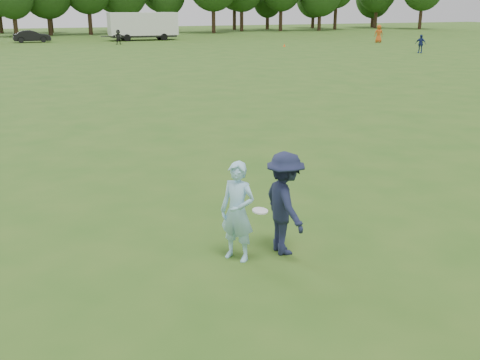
{
  "coord_description": "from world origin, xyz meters",
  "views": [
    {
      "loc": [
        -2.48,
        -8.61,
        4.26
      ],
      "look_at": [
        1.23,
        0.67,
        1.1
      ],
      "focal_mm": 42.0,
      "sensor_mm": 36.0,
      "label": 1
    }
  ],
  "objects_px": {
    "player_far_c": "(379,34)",
    "field_cone": "(284,45)",
    "thrower": "(238,212)",
    "defender": "(285,203)",
    "player_far_b": "(420,44)",
    "player_far_d": "(118,37)",
    "car_f": "(32,36)",
    "cargo_trailer": "(143,25)"
  },
  "relations": [
    {
      "from": "player_far_b",
      "to": "player_far_c",
      "type": "xyz_separation_m",
      "value": [
        4.63,
        12.91,
        0.17
      ]
    },
    {
      "from": "field_cone",
      "to": "defender",
      "type": "bearing_deg",
      "value": -116.08
    },
    {
      "from": "player_far_c",
      "to": "cargo_trailer",
      "type": "bearing_deg",
      "value": -9.83
    },
    {
      "from": "thrower",
      "to": "car_f",
      "type": "distance_m",
      "value": 60.89
    },
    {
      "from": "car_f",
      "to": "cargo_trailer",
      "type": "height_order",
      "value": "cargo_trailer"
    },
    {
      "from": "thrower",
      "to": "car_f",
      "type": "xyz_separation_m",
      "value": [
        -0.94,
        60.88,
        -0.21
      ]
    },
    {
      "from": "player_far_c",
      "to": "cargo_trailer",
      "type": "relative_size",
      "value": 0.22
    },
    {
      "from": "player_far_d",
      "to": "field_cone",
      "type": "bearing_deg",
      "value": -28.21
    },
    {
      "from": "player_far_c",
      "to": "field_cone",
      "type": "distance_m",
      "value": 12.67
    },
    {
      "from": "defender",
      "to": "car_f",
      "type": "distance_m",
      "value": 60.95
    },
    {
      "from": "thrower",
      "to": "player_far_c",
      "type": "bearing_deg",
      "value": 103.97
    },
    {
      "from": "cargo_trailer",
      "to": "field_cone",
      "type": "bearing_deg",
      "value": -54.66
    },
    {
      "from": "defender",
      "to": "car_f",
      "type": "xyz_separation_m",
      "value": [
        -1.81,
        60.93,
        -0.26
      ]
    },
    {
      "from": "player_far_b",
      "to": "player_far_c",
      "type": "height_order",
      "value": "player_far_c"
    },
    {
      "from": "player_far_b",
      "to": "field_cone",
      "type": "xyz_separation_m",
      "value": [
        -7.9,
        11.27,
        -0.66
      ]
    },
    {
      "from": "defender",
      "to": "car_f",
      "type": "bearing_deg",
      "value": 3.16
    },
    {
      "from": "player_far_b",
      "to": "car_f",
      "type": "relative_size",
      "value": 0.4
    },
    {
      "from": "thrower",
      "to": "defender",
      "type": "height_order",
      "value": "defender"
    },
    {
      "from": "player_far_d",
      "to": "field_cone",
      "type": "xyz_separation_m",
      "value": [
        15.1,
        -9.61,
        -0.63
      ]
    },
    {
      "from": "player_far_c",
      "to": "player_far_d",
      "type": "xyz_separation_m",
      "value": [
        -27.63,
        7.96,
        -0.19
      ]
    },
    {
      "from": "field_cone",
      "to": "cargo_trailer",
      "type": "height_order",
      "value": "cargo_trailer"
    },
    {
      "from": "thrower",
      "to": "cargo_trailer",
      "type": "distance_m",
      "value": 61.17
    },
    {
      "from": "thrower",
      "to": "car_f",
      "type": "height_order",
      "value": "thrower"
    },
    {
      "from": "thrower",
      "to": "cargo_trailer",
      "type": "height_order",
      "value": "cargo_trailer"
    },
    {
      "from": "player_far_d",
      "to": "field_cone",
      "type": "height_order",
      "value": "player_far_d"
    },
    {
      "from": "thrower",
      "to": "player_far_c",
      "type": "height_order",
      "value": "player_far_c"
    },
    {
      "from": "cargo_trailer",
      "to": "car_f",
      "type": "bearing_deg",
      "value": 176.23
    },
    {
      "from": "defender",
      "to": "player_far_b",
      "type": "bearing_deg",
      "value": -40.31
    },
    {
      "from": "player_far_c",
      "to": "thrower",
      "type": "bearing_deg",
      "value": 73.42
    },
    {
      "from": "player_far_b",
      "to": "cargo_trailer",
      "type": "relative_size",
      "value": 0.18
    },
    {
      "from": "player_far_b",
      "to": "player_far_d",
      "type": "height_order",
      "value": "player_far_b"
    },
    {
      "from": "player_far_c",
      "to": "field_cone",
      "type": "xyz_separation_m",
      "value": [
        -12.53,
        -1.64,
        -0.83
      ]
    },
    {
      "from": "player_far_b",
      "to": "cargo_trailer",
      "type": "bearing_deg",
      "value": -176.7
    },
    {
      "from": "player_far_b",
      "to": "car_f",
      "type": "bearing_deg",
      "value": -163.23
    },
    {
      "from": "car_f",
      "to": "field_cone",
      "type": "distance_m",
      "value": 28.75
    },
    {
      "from": "player_far_b",
      "to": "car_f",
      "type": "xyz_separation_m",
      "value": [
        -31.49,
        27.69,
        -0.14
      ]
    },
    {
      "from": "defender",
      "to": "player_far_b",
      "type": "xyz_separation_m",
      "value": [
        29.68,
        33.23,
        -0.12
      ]
    },
    {
      "from": "car_f",
      "to": "defender",
      "type": "bearing_deg",
      "value": 179.64
    },
    {
      "from": "car_f",
      "to": "player_far_c",
      "type": "bearing_deg",
      "value": -114.31
    },
    {
      "from": "defender",
      "to": "player_far_b",
      "type": "relative_size",
      "value": 1.14
    },
    {
      "from": "thrower",
      "to": "player_far_c",
      "type": "distance_m",
      "value": 57.99
    },
    {
      "from": "player_far_c",
      "to": "player_far_b",
      "type": "bearing_deg",
      "value": 91.04
    }
  ]
}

